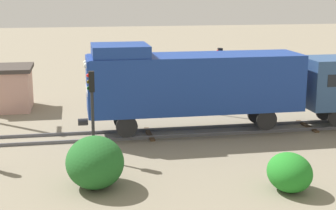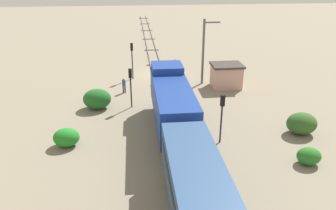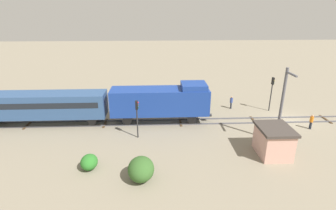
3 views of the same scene
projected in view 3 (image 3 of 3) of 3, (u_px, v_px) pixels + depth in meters
name	position (u px, v px, depth m)	size (l,w,h in m)	color
ground_plane	(290.00, 120.00, 31.50)	(158.99, 158.99, 0.00)	gray
railway_track	(290.00, 120.00, 31.47)	(2.40, 106.00, 0.16)	#595960
locomotive	(161.00, 100.00, 29.88)	(2.90, 11.60, 4.60)	navy
passenger_car_leading	(43.00, 104.00, 29.42)	(2.84, 14.00, 3.66)	#2D4C7A
traffic_signal_near	(272.00, 88.00, 33.34)	(0.32, 0.34, 4.47)	#262628
traffic_signal_mid	(202.00, 91.00, 33.27)	(0.32, 0.34, 3.98)	#262628
traffic_signal_far	(137.00, 112.00, 26.39)	(0.32, 0.34, 4.05)	#262628
worker_near_track	(311.00, 121.00, 28.95)	(0.38, 0.38, 1.70)	#262B38
worker_by_signal	(231.00, 101.00, 34.82)	(0.38, 0.38, 1.70)	#262B38
catenary_mast	(282.00, 104.00, 25.18)	(1.94, 0.28, 7.59)	#595960
relay_hut	(273.00, 141.00, 23.77)	(3.50, 2.90, 2.74)	#D19E8C
bush_near	(148.00, 94.00, 38.44)	(2.01, 1.65, 1.46)	#238126
bush_mid	(89.00, 162.00, 21.90)	(1.72, 1.41, 1.25)	#2A6F26
bush_far	(198.00, 96.00, 37.03)	(2.72, 2.23, 1.98)	#216126
bush_back	(141.00, 169.00, 20.45)	(2.53, 2.07, 1.84)	#325B26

